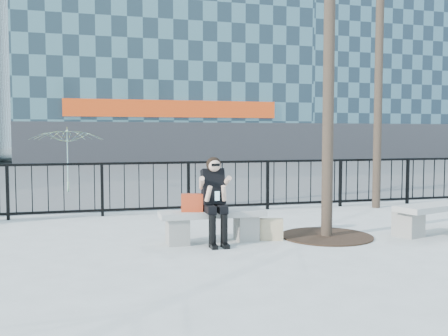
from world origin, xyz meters
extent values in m
plane|color=#A1A29D|center=(0.00, 0.00, 0.00)|extent=(120.00, 120.00, 0.00)
cube|color=#474747|center=(0.00, 15.00, 0.00)|extent=(60.00, 23.00, 0.01)
cube|color=black|center=(0.00, 3.00, 1.08)|extent=(14.00, 0.05, 0.05)
cube|color=black|center=(0.00, 3.00, 0.12)|extent=(14.00, 0.05, 0.05)
cube|color=#2D2D30|center=(3.00, 21.96, 1.20)|extent=(18.00, 0.08, 2.40)
cube|color=#C5370D|center=(3.00, 21.90, 3.20)|extent=(12.60, 0.12, 1.00)
cube|color=#486D73|center=(20.00, 27.00, 10.00)|extent=(16.00, 10.00, 20.00)
cube|color=#2D2D30|center=(20.00, 21.96, 1.20)|extent=(16.00, 0.08, 2.40)
cylinder|color=black|center=(1.90, -0.10, 3.75)|extent=(0.18, 0.18, 7.50)
cylinder|color=black|center=(4.50, 2.60, 3.50)|extent=(0.18, 0.18, 7.00)
cylinder|color=black|center=(1.90, -0.10, 0.01)|extent=(1.50, 1.50, 0.02)
cube|color=slate|center=(-0.55, 0.00, 0.20)|extent=(0.32, 0.38, 0.40)
cube|color=slate|center=(0.55, 0.00, 0.20)|extent=(0.32, 0.38, 0.40)
cube|color=gray|center=(0.00, 0.00, 0.45)|extent=(1.65, 0.46, 0.09)
cube|color=slate|center=(3.22, -0.41, 0.21)|extent=(0.34, 0.41, 0.43)
cube|color=gray|center=(3.80, -0.41, 0.48)|extent=(1.76, 0.49, 0.10)
cube|color=#B63416|center=(-0.32, 0.02, 0.63)|extent=(0.36, 0.23, 0.27)
cube|color=beige|center=(0.94, -0.10, 0.17)|extent=(0.39, 0.23, 0.34)
imported|color=yellow|center=(-2.46, 7.63, 0.95)|extent=(2.10, 2.14, 1.89)
camera|label=1|loc=(-1.82, -7.47, 1.67)|focal=40.00mm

